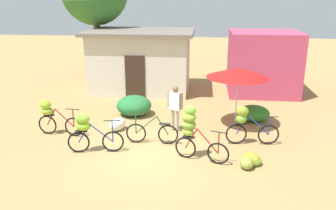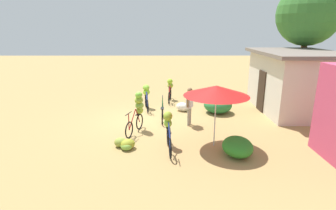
{
  "view_description": "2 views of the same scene",
  "coord_description": "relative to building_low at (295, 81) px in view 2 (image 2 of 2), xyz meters",
  "views": [
    {
      "loc": [
        1.6,
        -9.53,
        4.62
      ],
      "look_at": [
        0.42,
        1.69,
        1.01
      ],
      "focal_mm": 37.24,
      "sensor_mm": 36.0,
      "label": 1
    },
    {
      "loc": [
        11.61,
        0.93,
        4.01
      ],
      "look_at": [
        0.73,
        0.98,
        0.92
      ],
      "focal_mm": 29.01,
      "sensor_mm": 36.0,
      "label": 2
    }
  ],
  "objects": [
    {
      "name": "hedge_bush_front_left",
      "position": [
        0.37,
        -3.82,
        -1.11
      ],
      "size": [
        1.38,
        1.36,
        0.78
      ],
      "primitive_type": "ellipsoid",
      "color": "#277237",
      "rests_on": "ground"
    },
    {
      "name": "bicycle_near_pile",
      "position": [
        -0.32,
        -7.36,
        -0.75
      ],
      "size": [
        1.69,
        0.41,
        1.24
      ],
      "color": "black",
      "rests_on": "ground"
    },
    {
      "name": "building_low",
      "position": [
        0.0,
        0.0,
        0.0
      ],
      "size": [
        5.12,
        3.72,
        2.95
      ],
      "color": "beige",
      "rests_on": "ground"
    },
    {
      "name": "person_vendor",
      "position": [
        2.14,
        -5.36,
        -0.5
      ],
      "size": [
        0.54,
        0.34,
        1.64
      ],
      "color": "gray",
      "rests_on": "ground"
    },
    {
      "name": "bicycle_center_loaded",
      "position": [
        1.5,
        -6.52,
        -1.13
      ],
      "size": [
        1.7,
        0.14,
        0.98
      ],
      "color": "black",
      "rests_on": "ground"
    },
    {
      "name": "banana_pile_on_ground",
      "position": [
        4.49,
        -7.76,
        -1.33
      ],
      "size": [
        0.74,
        0.85,
        0.35
      ],
      "color": "#7FAF3F",
      "rests_on": "ground"
    },
    {
      "name": "produce_sack",
      "position": [
        0.11,
        -5.52,
        -1.28
      ],
      "size": [
        0.7,
        0.82,
        0.44
      ],
      "primitive_type": "ellipsoid",
      "rotation": [
        0.0,
        0.0,
        1.12
      ],
      "color": "silver",
      "rests_on": "ground"
    },
    {
      "name": "market_umbrella",
      "position": [
        4.29,
        -4.66,
        0.5
      ],
      "size": [
        2.22,
        2.22,
        2.17
      ],
      "color": "beige",
      "rests_on": "ground"
    },
    {
      "name": "bicycle_by_shop",
      "position": [
        2.82,
        -7.46,
        -0.56
      ],
      "size": [
        1.57,
        0.65,
        1.61
      ],
      "color": "black",
      "rests_on": "ground"
    },
    {
      "name": "bicycle_leftmost",
      "position": [
        -1.97,
        -6.14,
        -0.77
      ],
      "size": [
        1.65,
        0.39,
        1.23
      ],
      "color": "black",
      "rests_on": "ground"
    },
    {
      "name": "tree_behind_building",
      "position": [
        -2.62,
        1.52,
        3.22
      ],
      "size": [
        3.45,
        3.45,
        6.47
      ],
      "color": "brown",
      "rests_on": "ground"
    },
    {
      "name": "hedge_bush_front_right",
      "position": [
        5.03,
        -4.02,
        -1.19
      ],
      "size": [
        1.2,
        0.98,
        0.61
      ],
      "primitive_type": "ellipsoid",
      "color": "#2D7B25",
      "rests_on": "ground"
    },
    {
      "name": "bicycle_rightmost",
      "position": [
        4.49,
        -6.27,
        -0.76
      ],
      "size": [
        1.7,
        0.36,
        1.28
      ],
      "color": "black",
      "rests_on": "ground"
    },
    {
      "name": "ground_plane",
      "position": [
        1.5,
        -7.25,
        -1.5
      ],
      "size": [
        60.0,
        60.0,
        0.0
      ],
      "primitive_type": "plane",
      "color": "#A3834D"
    }
  ]
}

